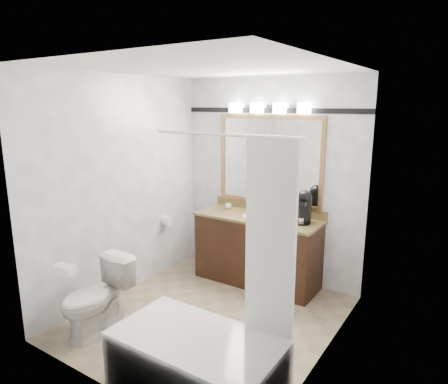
{
  "coord_description": "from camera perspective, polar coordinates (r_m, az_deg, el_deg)",
  "views": [
    {
      "loc": [
        2.2,
        -3.08,
        2.18
      ],
      "look_at": [
        -0.05,
        0.35,
        1.27
      ],
      "focal_mm": 32.0,
      "sensor_mm": 36.0,
      "label": 1
    }
  ],
  "objects": [
    {
      "name": "vanity_light_bar",
      "position": [
        4.84,
        6.37,
        11.89
      ],
      "size": [
        1.02,
        0.14,
        0.12
      ],
      "color": "silver",
      "rests_on": "room"
    },
    {
      "name": "bathtub",
      "position": [
        3.33,
        -3.35,
        -22.32
      ],
      "size": [
        1.3,
        0.75,
        1.96
      ],
      "color": "white",
      "rests_on": "ground"
    },
    {
      "name": "soap_bottle_b",
      "position": [
        4.88,
        7.41,
        -2.97
      ],
      "size": [
        0.07,
        0.07,
        0.07
      ],
      "primitive_type": "imported",
      "rotation": [
        0.0,
        0.0,
        0.39
      ],
      "color": "white",
      "rests_on": "vanity"
    },
    {
      "name": "vanity",
      "position": [
        4.96,
        4.78,
        -8.02
      ],
      "size": [
        1.53,
        0.58,
        0.97
      ],
      "color": "black",
      "rests_on": "ground"
    },
    {
      "name": "toilet",
      "position": [
        4.15,
        -17.76,
        -14.14
      ],
      "size": [
        0.43,
        0.72,
        0.72
      ],
      "primitive_type": "imported",
      "rotation": [
        0.0,
        0.0,
        -0.04
      ],
      "color": "white",
      "rests_on": "ground"
    },
    {
      "name": "accent_stripe",
      "position": [
        4.89,
        6.72,
        11.5
      ],
      "size": [
        2.4,
        0.01,
        0.06
      ],
      "primitive_type": "cube",
      "color": "black",
      "rests_on": "room"
    },
    {
      "name": "tp_roll",
      "position": [
        5.23,
        -8.12,
        -4.05
      ],
      "size": [
        0.11,
        0.12,
        0.12
      ],
      "primitive_type": "cylinder",
      "rotation": [
        0.0,
        1.57,
        0.0
      ],
      "color": "white",
      "rests_on": "room"
    },
    {
      "name": "mirror",
      "position": [
        4.93,
        6.48,
        4.52
      ],
      "size": [
        1.4,
        0.04,
        1.1
      ],
      "color": "#AB794D",
      "rests_on": "room"
    },
    {
      "name": "soap_bottle_a",
      "position": [
        5.12,
        3.65,
        -1.92
      ],
      "size": [
        0.06,
        0.06,
        0.11
      ],
      "primitive_type": "imported",
      "rotation": [
        0.0,
        0.0,
        -0.31
      ],
      "color": "white",
      "rests_on": "vanity"
    },
    {
      "name": "coffee_maker",
      "position": [
        4.62,
        11.39,
        -1.98
      ],
      "size": [
        0.19,
        0.25,
        0.37
      ],
      "rotation": [
        0.0,
        0.0,
        0.03
      ],
      "color": "black",
      "rests_on": "vanity"
    },
    {
      "name": "room",
      "position": [
        3.9,
        -2.19,
        -1.3
      ],
      "size": [
        2.42,
        2.62,
        2.52
      ],
      "color": "gray",
      "rests_on": "ground"
    },
    {
      "name": "cup_left",
      "position": [
        5.16,
        0.61,
        -2.04
      ],
      "size": [
        0.09,
        0.09,
        0.07
      ],
      "primitive_type": "imported",
      "rotation": [
        0.0,
        0.0,
        0.07
      ],
      "color": "white",
      "rests_on": "vanity"
    },
    {
      "name": "soap_bar",
      "position": [
        4.9,
        6.36,
        -3.17
      ],
      "size": [
        0.09,
        0.07,
        0.02
      ],
      "primitive_type": "cube",
      "rotation": [
        0.0,
        0.0,
        -0.36
      ],
      "color": "beige",
      "rests_on": "vanity"
    },
    {
      "name": "tissue_box",
      "position": [
        3.82,
        -21.83,
        -10.26
      ],
      "size": [
        0.21,
        0.14,
        0.08
      ],
      "primitive_type": "cube",
      "rotation": [
        0.0,
        0.0,
        0.18
      ],
      "color": "white",
      "rests_on": "toilet"
    }
  ]
}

